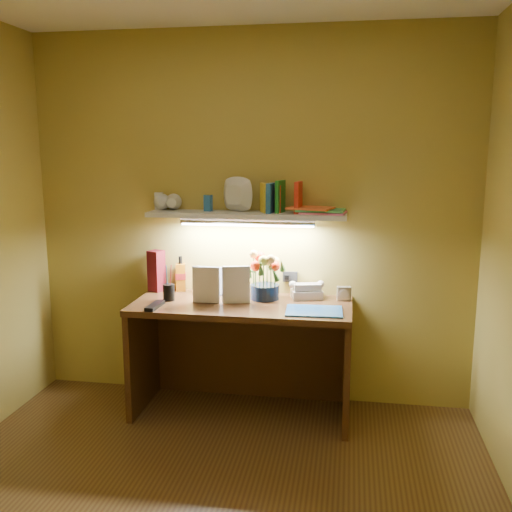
{
  "coord_description": "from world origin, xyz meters",
  "views": [
    {
      "loc": [
        0.67,
        -2.27,
        1.72
      ],
      "look_at": [
        0.07,
        1.35,
        1.03
      ],
      "focal_mm": 40.0,
      "sensor_mm": 36.0,
      "label": 1
    }
  ],
  "objects_px": {
    "telephone": "(307,290)",
    "flower_bouquet": "(265,274)",
    "desk_clock": "(344,293)",
    "whisky_bottle": "(181,274)",
    "desk": "(242,359)"
  },
  "relations": [
    {
      "from": "desk_clock",
      "to": "flower_bouquet",
      "type": "bearing_deg",
      "value": 175.39
    },
    {
      "from": "desk",
      "to": "telephone",
      "type": "height_order",
      "value": "telephone"
    },
    {
      "from": "desk_clock",
      "to": "whisky_bottle",
      "type": "distance_m",
      "value": 1.13
    },
    {
      "from": "telephone",
      "to": "desk_clock",
      "type": "relative_size",
      "value": 2.17
    },
    {
      "from": "whisky_bottle",
      "to": "telephone",
      "type": "bearing_deg",
      "value": -3.95
    },
    {
      "from": "flower_bouquet",
      "to": "whisky_bottle",
      "type": "height_order",
      "value": "flower_bouquet"
    },
    {
      "from": "desk",
      "to": "telephone",
      "type": "relative_size",
      "value": 7.15
    },
    {
      "from": "flower_bouquet",
      "to": "telephone",
      "type": "xyz_separation_m",
      "value": [
        0.27,
        0.06,
        -0.11
      ]
    },
    {
      "from": "flower_bouquet",
      "to": "desk_clock",
      "type": "relative_size",
      "value": 3.73
    },
    {
      "from": "telephone",
      "to": "whisky_bottle",
      "type": "distance_m",
      "value": 0.88
    },
    {
      "from": "flower_bouquet",
      "to": "whisky_bottle",
      "type": "bearing_deg",
      "value": 168.65
    },
    {
      "from": "desk",
      "to": "whisky_bottle",
      "type": "distance_m",
      "value": 0.74
    },
    {
      "from": "desk_clock",
      "to": "whisky_bottle",
      "type": "height_order",
      "value": "whisky_bottle"
    },
    {
      "from": "telephone",
      "to": "flower_bouquet",
      "type": "bearing_deg",
      "value": 178.52
    },
    {
      "from": "desk_clock",
      "to": "telephone",
      "type": "bearing_deg",
      "value": 167.52
    }
  ]
}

